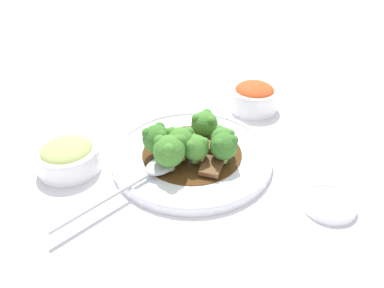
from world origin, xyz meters
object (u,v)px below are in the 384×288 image
Objects in this scene: broccoli_floret_3 at (224,146)px; broccoli_floret_6 at (196,147)px; beef_strip_2 at (174,145)px; broccoli_floret_4 at (169,150)px; broccoli_floret_5 at (205,123)px; beef_strip_3 at (184,135)px; beef_strip_1 at (212,166)px; beef_strip_0 at (202,144)px; serving_spoon at (151,172)px; broccoli_floret_2 at (157,138)px; side_bowl_appetizer at (68,156)px; side_bowl_kimchi at (254,96)px; broccoli_floret_0 at (223,138)px; main_plate at (192,155)px; broccoli_floret_1 at (181,141)px; sauce_dish at (329,203)px.

broccoli_floret_6 is (0.02, 0.04, -0.00)m from broccoli_floret_3.
broccoli_floret_4 is at bearing 154.06° from beef_strip_2.
beef_strip_3 is at bearing 72.38° from broccoli_floret_5.
broccoli_floret_3 reaches higher than beef_strip_1.
serving_spoon is at bearing 110.61° from beef_strip_0.
broccoli_floret_2 is 0.06m from serving_spoon.
side_bowl_appetizer is (0.09, 0.12, 0.00)m from serving_spoon.
broccoli_floret_2 reaches higher than beef_strip_1.
side_bowl_kimchi is (0.18, -0.18, 0.01)m from beef_strip_1.
broccoli_floret_3 is at bearing 157.24° from broccoli_floret_0.
main_plate is 5.66× the size of broccoli_floret_5.
broccoli_floret_2 reaches higher than broccoli_floret_3.
broccoli_floret_2 is at bearing -28.97° from serving_spoon.
broccoli_floret_2 is at bearing -106.61° from side_bowl_appetizer.
broccoli_floret_0 is (-0.04, -0.08, 0.02)m from beef_strip_2.
broccoli_floret_0 is 0.14m from serving_spoon.
side_bowl_appetizer is at bearing 66.42° from broccoli_floret_3.
broccoli_floret_1 is 0.26m from side_bowl_kimchi.
broccoli_floret_6 is 0.22m from side_bowl_appetizer.
side_bowl_kimchi is 1.25× the size of sauce_dish.
broccoli_floret_0 is 0.21× the size of serving_spoon.
broccoli_floret_3 is at bearing -142.05° from main_plate.
beef_strip_3 is 1.48× the size of broccoli_floret_3.
broccoli_floret_5 is (0.07, -0.09, -0.01)m from broccoli_floret_4.
beef_strip_3 is at bearing 33.35° from broccoli_floret_0.
side_bowl_appetizer is 1.30× the size of sauce_dish.
broccoli_floret_3 is at bearing -160.18° from beef_strip_3.
broccoli_floret_5 is 0.25m from sauce_dish.
sauce_dish is at bearing -146.98° from beef_strip_0.
broccoli_floret_0 is 0.46× the size of side_bowl_kimchi.
beef_strip_2 is 0.24m from side_bowl_kimchi.
broccoli_floret_0 is 0.44× the size of side_bowl_appetizer.
beef_strip_0 is 0.68× the size of sauce_dish.
beef_strip_3 is at bearing 31.54° from sauce_dish.
broccoli_floret_0 is at bearing -146.65° from beef_strip_3.
beef_strip_0 is at bearing -69.36° from broccoli_floret_1.
side_bowl_kimchi reaches higher than side_bowl_appetizer.
beef_strip_3 is 1.43× the size of broccoli_floret_2.
beef_strip_1 is 0.07m from broccoli_floret_1.
side_bowl_kimchi is at bearing -58.26° from main_plate.
broccoli_floret_4 reaches higher than beef_strip_0.
broccoli_floret_2 is at bearing 44.61° from beef_strip_1.
broccoli_floret_2 reaches higher than beef_strip_2.
broccoli_floret_4 is at bearing 116.25° from beef_strip_0.
sauce_dish is at bearing -154.21° from broccoli_floret_5.
serving_spoon is at bearing 56.89° from sauce_dish.
broccoli_floret_0 is 0.84× the size of broccoli_floret_2.
serving_spoon is at bearing 119.06° from side_bowl_kimchi.
broccoli_floret_1 reaches higher than beef_strip_2.
broccoli_floret_2 is at bearing 76.29° from main_plate.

